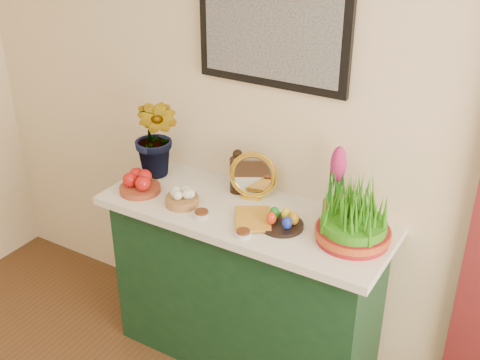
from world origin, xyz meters
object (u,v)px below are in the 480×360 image
Objects in this scene: book at (235,219)px; hyacinth_green at (156,124)px; wheatgrass_sabzeh at (354,217)px; sideboard at (245,290)px; mirror at (253,176)px.

hyacinth_green is at bearing 131.85° from book.
hyacinth_green is at bearing 176.56° from wheatgrass_sabzeh.
sideboard is at bearing 65.49° from book.
sideboard is 5.38× the size of mirror.
hyacinth_green reaches higher than mirror.
hyacinth_green is (-0.57, 0.08, 0.75)m from sideboard.
mirror is at bearing 168.25° from wheatgrass_sabzeh.
hyacinth_green reaches higher than book.
wheatgrass_sabzeh is (0.52, 0.01, 0.58)m from sideboard.
mirror is at bearing 104.00° from sideboard.
book reaches higher than sideboard.
sideboard is at bearing -7.59° from hyacinth_green.
wheatgrass_sabzeh is at bearing 1.26° from sideboard.
hyacinth_green reaches higher than wheatgrass_sabzeh.
mirror is at bearing 5.54° from hyacinth_green.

